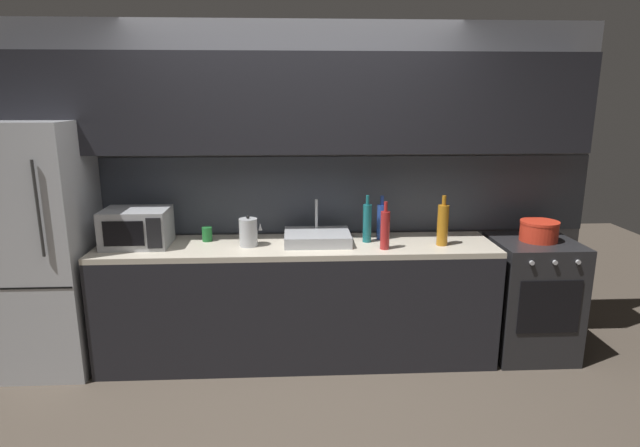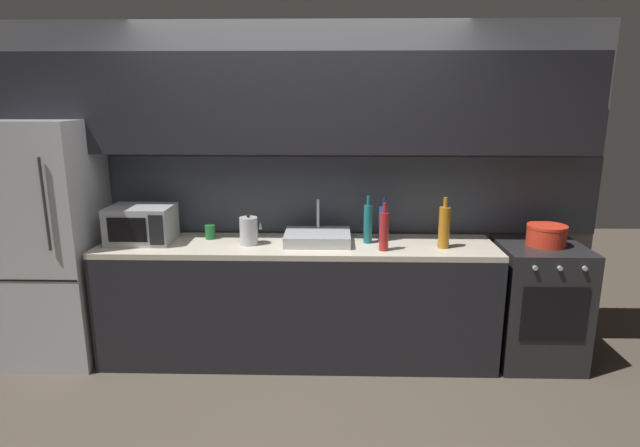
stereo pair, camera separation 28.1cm
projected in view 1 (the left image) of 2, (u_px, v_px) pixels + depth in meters
ground_plane at (300, 428)px, 3.13m from camera, size 10.00×10.00×0.00m
back_wall at (296, 151)px, 3.93m from camera, size 4.64×0.44×2.50m
counter_run at (298, 302)px, 3.90m from camera, size 2.90×0.60×0.90m
refrigerator at (41, 248)px, 3.70m from camera, size 0.68×0.69×1.79m
oven_range at (530, 297)px, 3.99m from camera, size 0.60×0.62×0.90m
microwave at (137, 228)px, 3.72m from camera, size 0.46×0.35×0.27m
sink_basin at (317, 237)px, 3.82m from camera, size 0.48×0.38×0.30m
kettle at (249, 232)px, 3.73m from camera, size 0.17×0.13×0.23m
wine_bottle_teal at (367, 223)px, 3.82m from camera, size 0.06×0.06×0.35m
wine_bottle_blue at (382, 221)px, 3.90m from camera, size 0.07×0.07×0.33m
wine_bottle_amber at (443, 225)px, 3.74m from camera, size 0.08×0.08×0.36m
wine_bottle_red at (385, 230)px, 3.64m from camera, size 0.07×0.07×0.34m
mug_green at (207, 234)px, 3.86m from camera, size 0.07×0.07×0.11m
cooking_pot at (539, 231)px, 3.87m from camera, size 0.28×0.28×0.15m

